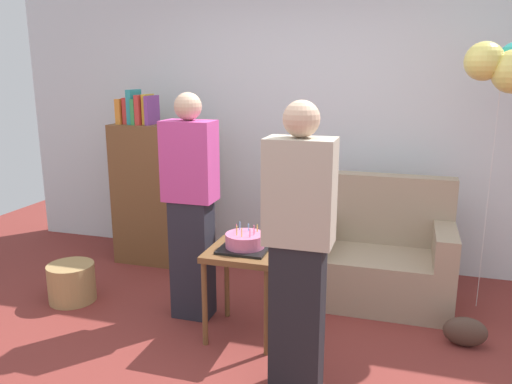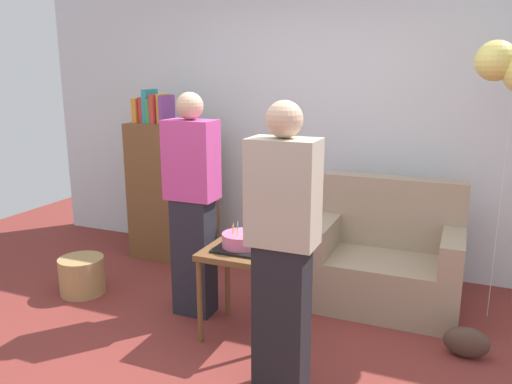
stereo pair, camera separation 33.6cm
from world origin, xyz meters
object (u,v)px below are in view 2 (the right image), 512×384
Objects in this scene: wicker_basket at (82,275)px; handbag at (466,342)px; birthday_cake at (242,241)px; person_holding_cake at (283,253)px; couch at (386,262)px; person_blowing_candles at (193,205)px; side_table at (242,262)px; bookshelf at (172,189)px.

wicker_basket reaches higher than handbag.
wicker_basket is (-1.47, 0.10, -0.52)m from birthday_cake.
person_holding_cake reaches higher than handbag.
couch is 1.51m from person_holding_cake.
birthday_cake is 0.51m from person_blowing_candles.
side_table reaches higher than wicker_basket.
side_table is at bearing -133.85° from birthday_cake.
couch is 3.93× the size of handbag.
couch reaches higher than side_table.
wicker_basket is 1.29× the size of handbag.
wicker_basket is (-0.26, -0.98, -0.53)m from bookshelf.
birthday_cake is at bearing -3.82° from wicker_basket.
couch is 1.78× the size of side_table.
couch is at bearing -6.14° from bookshelf.
person_holding_cake is 2.15m from wicker_basket.
couch is at bearing 46.13° from side_table.
person_blowing_candles reaches higher than handbag.
wicker_basket is (-1.94, 0.61, -0.68)m from person_holding_cake.
side_table is at bearing -41.83° from bookshelf.
handbag is at bearing -147.31° from person_holding_cake.
birthday_cake is at bearing 46.15° from side_table.
bookshelf reaches higher than side_table.
person_blowing_candles is (-0.45, 0.16, 0.31)m from side_table.
person_holding_cake is (0.92, -0.67, 0.00)m from person_blowing_candles.
person_blowing_candles is 4.53× the size of wicker_basket.
handbag is (0.60, -0.59, -0.24)m from couch.
person_holding_cake is at bearing -23.79° from person_blowing_candles.
birthday_cake reaches higher than handbag.
bookshelf is 1.20m from person_blowing_candles.
bookshelf is at bearing 141.43° from person_blowing_candles.
wicker_basket is at bearing 176.18° from side_table.
bookshelf is 0.99× the size of person_blowing_candles.
side_table is at bearing -169.20° from handbag.
person_blowing_candles is at bearing -176.45° from handbag.
person_holding_cake is (1.68, -1.60, 0.15)m from bookshelf.
person_holding_cake is at bearing -17.54° from wicker_basket.
wicker_basket is 2.91m from handbag.
couch is at bearing 18.39° from wicker_basket.
birthday_cake is at bearing -169.20° from handbag.
couch is 0.88m from handbag.
handbag is at bearing 10.80° from side_table.
person_blowing_candles is 1.14m from person_holding_cake.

